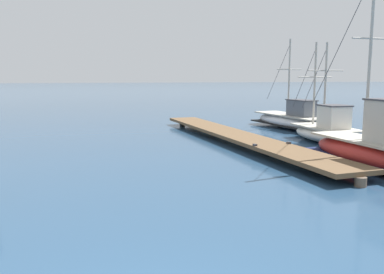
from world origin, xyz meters
TOP-DOWN VIEW (x-y plane):
  - floating_dock at (6.80, 14.54)m, footprint 3.00×17.48m
  - fishing_boat_0 at (12.23, 18.81)m, footprint 2.70×6.91m
  - fishing_boat_1 at (11.25, 13.56)m, footprint 2.26×5.70m
  - fishing_boat_2 at (9.43, 8.01)m, footprint 2.01×6.48m

SIDE VIEW (x-z plane):
  - floating_dock at x=6.80m, z-range 0.10..0.63m
  - fishing_boat_0 at x=12.23m, z-range -2.23..3.35m
  - fishing_boat_1 at x=11.25m, z-range -1.91..3.10m
  - fishing_boat_2 at x=9.43m, z-range -2.94..4.38m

